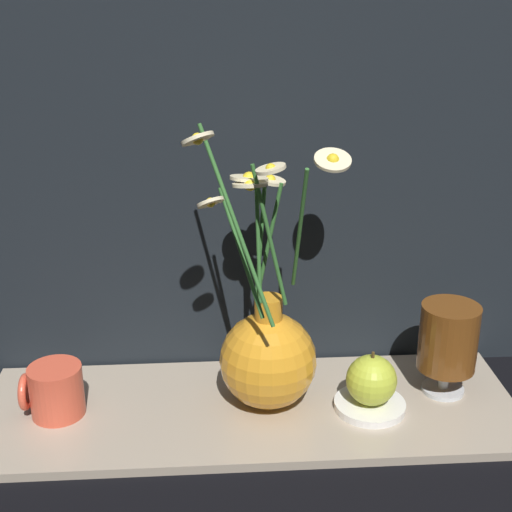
{
  "coord_description": "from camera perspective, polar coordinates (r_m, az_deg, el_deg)",
  "views": [
    {
      "loc": [
        -0.05,
        -0.81,
        0.55
      ],
      "look_at": [
        0.01,
        0.0,
        0.23
      ],
      "focal_mm": 50.0,
      "sensor_mm": 36.0,
      "label": 1
    }
  ],
  "objects": [
    {
      "name": "tea_glass",
      "position": [
        1.0,
        15.12,
        -6.46
      ],
      "size": [
        0.08,
        0.08,
        0.13
      ],
      "color": "silver",
      "rests_on": "shelf"
    },
    {
      "name": "orange_fruit",
      "position": [
        0.96,
        9.22,
        -9.77
      ],
      "size": [
        0.07,
        0.07,
        0.07
      ],
      "color": "#B7C638",
      "rests_on": "saucer_plate"
    },
    {
      "name": "vase_with_flowers",
      "position": [
        0.94,
        0.96,
        -7.76
      ],
      "size": [
        0.21,
        0.17,
        0.39
      ],
      "color": "orange",
      "rests_on": "shelf"
    },
    {
      "name": "saucer_plate",
      "position": [
        0.98,
        9.08,
        -11.7
      ],
      "size": [
        0.09,
        0.09,
        0.01
      ],
      "color": "white",
      "rests_on": "shelf"
    },
    {
      "name": "ground_plane",
      "position": [
        0.98,
        -0.42,
        -12.48
      ],
      "size": [
        6.0,
        6.0,
        0.0
      ],
      "primitive_type": "plane",
      "color": "black"
    },
    {
      "name": "yellow_mug",
      "position": [
        0.97,
        -15.86,
        -10.45
      ],
      "size": [
        0.08,
        0.07,
        0.07
      ],
      "color": "#DB5138",
      "rests_on": "shelf"
    },
    {
      "name": "shelf",
      "position": [
        0.98,
        -0.42,
        -12.19
      ],
      "size": [
        0.71,
        0.24,
        0.01
      ],
      "color": "tan",
      "rests_on": "ground_plane"
    }
  ]
}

